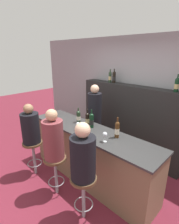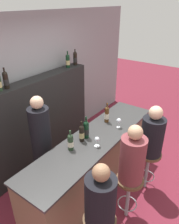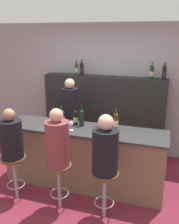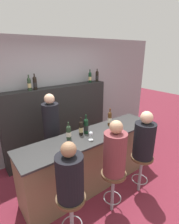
{
  "view_description": "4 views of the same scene",
  "coord_description": "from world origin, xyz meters",
  "px_view_note": "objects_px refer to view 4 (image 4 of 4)",
  "views": [
    {
      "loc": [
        1.92,
        -1.66,
        2.25
      ],
      "look_at": [
        0.05,
        0.23,
        1.34
      ],
      "focal_mm": 28.0,
      "sensor_mm": 36.0,
      "label": 1
    },
    {
      "loc": [
        -2.15,
        -1.16,
        2.75
      ],
      "look_at": [
        -0.1,
        0.32,
        1.44
      ],
      "focal_mm": 35.0,
      "sensor_mm": 36.0,
      "label": 2
    },
    {
      "loc": [
        1.19,
        -3.11,
        2.4
      ],
      "look_at": [
        0.09,
        0.33,
        1.25
      ],
      "focal_mm": 40.0,
      "sensor_mm": 36.0,
      "label": 3
    },
    {
      "loc": [
        -1.66,
        -1.78,
        2.32
      ],
      "look_at": [
        -0.09,
        0.27,
        1.41
      ],
      "focal_mm": 28.0,
      "sensor_mm": 36.0,
      "label": 4
    }
  ],
  "objects_px": {
    "bartender": "(53,140)",
    "guest_seated_left": "(70,175)",
    "wine_glass_0": "(91,134)",
    "guest_seated_right": "(144,138)",
    "wine_bottle_backbar_1": "(35,83)",
    "wine_bottle_backbar_2": "(90,77)",
    "wine_bottle_counter_2": "(86,126)",
    "wine_bottle_counter_1": "(81,128)",
    "bar_stool_right": "(141,164)",
    "wine_bottle_counter_3": "(110,118)",
    "bar_stool_middle": "(113,181)",
    "bar_stool_left": "(71,207)",
    "wine_bottle_counter_0": "(69,132)",
    "wine_glass_1": "(117,124)",
    "wine_bottle_backbar_3": "(97,76)",
    "wine_bottle_backbar_0": "(29,84)",
    "guest_seated_middle": "(115,152)"
  },
  "relations": [
    {
      "from": "bartender",
      "to": "guest_seated_left",
      "type": "bearing_deg",
      "value": -107.3
    },
    {
      "from": "wine_glass_0",
      "to": "guest_seated_right",
      "type": "xyz_separation_m",
      "value": [
        0.67,
        -0.52,
        -0.07
      ]
    },
    {
      "from": "wine_bottle_backbar_1",
      "to": "wine_bottle_backbar_2",
      "type": "bearing_deg",
      "value": -0.0
    },
    {
      "from": "wine_bottle_counter_2",
      "to": "wine_bottle_counter_1",
      "type": "bearing_deg",
      "value": 180.0
    },
    {
      "from": "wine_glass_0",
      "to": "bar_stool_right",
      "type": "bearing_deg",
      "value": -37.8
    },
    {
      "from": "wine_bottle_counter_3",
      "to": "bartender",
      "type": "bearing_deg",
      "value": 151.93
    },
    {
      "from": "wine_bottle_counter_3",
      "to": "guest_seated_left",
      "type": "bearing_deg",
      "value": -150.54
    },
    {
      "from": "bar_stool_middle",
      "to": "bar_stool_left",
      "type": "bearing_deg",
      "value": 180.0
    },
    {
      "from": "wine_bottle_counter_0",
      "to": "wine_bottle_counter_1",
      "type": "bearing_deg",
      "value": 0.0
    },
    {
      "from": "wine_bottle_counter_1",
      "to": "wine_glass_1",
      "type": "xyz_separation_m",
      "value": [
        0.61,
        -0.24,
        -0.01
      ]
    },
    {
      "from": "wine_bottle_counter_1",
      "to": "wine_bottle_backbar_2",
      "type": "bearing_deg",
      "value": 46.81
    },
    {
      "from": "wine_bottle_counter_3",
      "to": "wine_bottle_backbar_3",
      "type": "height_order",
      "value": "wine_bottle_backbar_3"
    },
    {
      "from": "wine_glass_0",
      "to": "wine_glass_1",
      "type": "height_order",
      "value": "wine_glass_1"
    },
    {
      "from": "wine_bottle_counter_0",
      "to": "wine_bottle_counter_1",
      "type": "xyz_separation_m",
      "value": [
        0.24,
        0.0,
        0.01
      ]
    },
    {
      "from": "guest_seated_left",
      "to": "wine_glass_0",
      "type": "bearing_deg",
      "value": 36.19
    },
    {
      "from": "bartender",
      "to": "wine_bottle_counter_0",
      "type": "bearing_deg",
      "value": -83.8
    },
    {
      "from": "wine_bottle_counter_2",
      "to": "wine_bottle_backbar_1",
      "type": "relative_size",
      "value": 1.08
    },
    {
      "from": "wine_bottle_counter_0",
      "to": "wine_bottle_counter_1",
      "type": "distance_m",
      "value": 0.24
    },
    {
      "from": "wine_bottle_backbar_2",
      "to": "bartender",
      "type": "xyz_separation_m",
      "value": [
        -1.35,
        -0.62,
        -0.96
      ]
    },
    {
      "from": "wine_bottle_backbar_0",
      "to": "wine_glass_1",
      "type": "xyz_separation_m",
      "value": [
        1.01,
        -1.37,
        -0.63
      ]
    },
    {
      "from": "wine_bottle_backbar_3",
      "to": "bartender",
      "type": "bearing_deg",
      "value": -158.46
    },
    {
      "from": "bar_stool_left",
      "to": "wine_bottle_counter_0",
      "type": "bearing_deg",
      "value": 59.39
    },
    {
      "from": "guest_seated_middle",
      "to": "bartender",
      "type": "height_order",
      "value": "bartender"
    },
    {
      "from": "wine_bottle_backbar_3",
      "to": "guest_seated_right",
      "type": "relative_size",
      "value": 0.39
    },
    {
      "from": "bartender",
      "to": "wine_bottle_backbar_0",
      "type": "bearing_deg",
      "value": 99.53
    },
    {
      "from": "bar_stool_middle",
      "to": "guest_seated_right",
      "type": "xyz_separation_m",
      "value": [
        0.66,
        -0.0,
        0.49
      ]
    },
    {
      "from": "wine_bottle_backbar_2",
      "to": "bartender",
      "type": "distance_m",
      "value": 1.77
    },
    {
      "from": "bar_stool_right",
      "to": "wine_bottle_backbar_3",
      "type": "bearing_deg",
      "value": 72.62
    },
    {
      "from": "wine_bottle_counter_1",
      "to": "bartender",
      "type": "distance_m",
      "value": 0.68
    },
    {
      "from": "wine_bottle_counter_0",
      "to": "wine_bottle_backbar_1",
      "type": "bearing_deg",
      "value": 92.41
    },
    {
      "from": "guest_seated_right",
      "to": "wine_glass_0",
      "type": "bearing_deg",
      "value": 142.2
    },
    {
      "from": "wine_bottle_backbar_0",
      "to": "wine_glass_1",
      "type": "distance_m",
      "value": 1.81
    },
    {
      "from": "bar_stool_right",
      "to": "wine_glass_1",
      "type": "bearing_deg",
      "value": 97.95
    },
    {
      "from": "wine_bottle_counter_3",
      "to": "bar_stool_right",
      "type": "bearing_deg",
      "value": -87.76
    },
    {
      "from": "wine_bottle_counter_1",
      "to": "wine_bottle_backbar_1",
      "type": "xyz_separation_m",
      "value": [
        -0.29,
        1.12,
        0.62
      ]
    },
    {
      "from": "wine_bottle_counter_3",
      "to": "wine_glass_1",
      "type": "distance_m",
      "value": 0.25
    },
    {
      "from": "guest_seated_right",
      "to": "wine_bottle_backbar_0",
      "type": "bearing_deg",
      "value": 119.89
    },
    {
      "from": "wine_bottle_counter_1",
      "to": "wine_bottle_counter_0",
      "type": "bearing_deg",
      "value": -180.0
    },
    {
      "from": "wine_bottle_counter_2",
      "to": "wine_glass_0",
      "type": "bearing_deg",
      "value": -109.32
    },
    {
      "from": "wine_bottle_backbar_2",
      "to": "wine_glass_1",
      "type": "xyz_separation_m",
      "value": [
        -0.44,
        -1.37,
        -0.63
      ]
    },
    {
      "from": "wine_bottle_counter_1",
      "to": "wine_bottle_backbar_3",
      "type": "xyz_separation_m",
      "value": [
        1.27,
        1.12,
        0.62
      ]
    },
    {
      "from": "wine_bottle_counter_2",
      "to": "bartender",
      "type": "xyz_separation_m",
      "value": [
        -0.4,
        0.51,
        -0.36
      ]
    },
    {
      "from": "guest_seated_middle",
      "to": "bar_stool_right",
      "type": "distance_m",
      "value": 0.82
    },
    {
      "from": "wine_bottle_counter_2",
      "to": "guest_seated_left",
      "type": "distance_m",
      "value": 1.1
    },
    {
      "from": "wine_bottle_counter_1",
      "to": "bar_stool_left",
      "type": "xyz_separation_m",
      "value": [
        -0.69,
        -0.76,
        -0.58
      ]
    },
    {
      "from": "guest_seated_right",
      "to": "bar_stool_left",
      "type": "bearing_deg",
      "value": 180.0
    },
    {
      "from": "wine_bottle_backbar_1",
      "to": "wine_glass_1",
      "type": "bearing_deg",
      "value": -56.66
    },
    {
      "from": "guest_seated_left",
      "to": "bar_stool_middle",
      "type": "xyz_separation_m",
      "value": [
        0.72,
        0.0,
        -0.46
      ]
    },
    {
      "from": "wine_glass_0",
      "to": "wine_glass_1",
      "type": "bearing_deg",
      "value": 0.0
    },
    {
      "from": "wine_bottle_counter_1",
      "to": "guest_seated_middle",
      "type": "relative_size",
      "value": 0.39
    }
  ]
}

